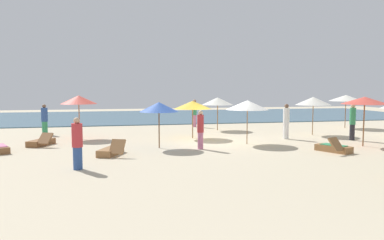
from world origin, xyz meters
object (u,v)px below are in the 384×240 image
(person_2, at_px, (45,119))
(person_0, at_px, (286,121))
(person_4, at_px, (353,121))
(umbrella_5, at_px, (193,105))
(umbrella_2, at_px, (365,101))
(umbrella_4, at_px, (79,100))
(person_3, at_px, (200,129))
(umbrella_1, at_px, (346,98))
(lounger_1, at_px, (334,148))
(lounger_0, at_px, (41,142))
(person_5, at_px, (77,143))
(umbrella_6, at_px, (218,101))
(umbrella_7, at_px, (247,105))
(umbrella_8, at_px, (313,101))
(person_1, at_px, (195,113))
(umbrella_0, at_px, (159,107))
(lounger_3, at_px, (111,151))

(person_2, bearing_deg, person_0, -19.67)
(person_4, bearing_deg, umbrella_5, 162.41)
(umbrella_2, xyz_separation_m, person_2, (-15.48, 7.70, -1.27))
(person_0, bearing_deg, umbrella_4, 167.36)
(umbrella_4, height_order, person_3, umbrella_4)
(umbrella_1, distance_m, lounger_1, 10.58)
(umbrella_1, bearing_deg, lounger_0, -168.50)
(umbrella_4, height_order, person_0, umbrella_4)
(umbrella_1, height_order, person_5, umbrella_1)
(umbrella_6, height_order, umbrella_7, umbrella_7)
(umbrella_1, distance_m, lounger_0, 19.35)
(umbrella_1, bearing_deg, umbrella_8, -144.70)
(umbrella_1, height_order, lounger_1, umbrella_1)
(person_1, bearing_deg, umbrella_5, -103.46)
(umbrella_1, height_order, person_4, umbrella_1)
(umbrella_8, relative_size, person_5, 1.25)
(umbrella_4, bearing_deg, umbrella_0, -46.22)
(umbrella_4, distance_m, person_5, 7.94)
(umbrella_1, relative_size, person_4, 1.17)
(lounger_0, xyz_separation_m, person_4, (15.64, -1.48, 0.83))
(umbrella_7, height_order, lounger_3, umbrella_7)
(umbrella_6, relative_size, lounger_3, 1.20)
(umbrella_4, height_order, person_2, umbrella_4)
(person_5, bearing_deg, umbrella_4, 94.44)
(person_3, relative_size, person_4, 0.91)
(umbrella_7, bearing_deg, umbrella_2, -19.32)
(person_0, bearing_deg, umbrella_2, -51.23)
(umbrella_4, xyz_separation_m, lounger_1, (11.06, -6.62, -1.93))
(umbrella_7, bearing_deg, person_1, 95.81)
(lounger_3, height_order, person_0, person_0)
(umbrella_7, height_order, person_4, umbrella_7)
(umbrella_2, relative_size, umbrella_8, 1.05)
(lounger_3, bearing_deg, umbrella_7, 14.42)
(umbrella_8, bearing_deg, lounger_0, -176.47)
(umbrella_6, bearing_deg, umbrella_7, -91.86)
(person_4, bearing_deg, umbrella_4, 165.59)
(umbrella_8, distance_m, person_5, 14.23)
(umbrella_2, bearing_deg, person_4, 68.51)
(person_2, relative_size, person_3, 1.02)
(person_2, bearing_deg, umbrella_4, -45.90)
(person_1, xyz_separation_m, person_3, (-1.75, -9.19, -0.10))
(umbrella_6, bearing_deg, lounger_3, -131.34)
(umbrella_0, xyz_separation_m, lounger_3, (-2.14, -1.35, -1.71))
(lounger_1, xyz_separation_m, person_0, (-0.17, 4.18, 0.79))
(lounger_1, distance_m, person_4, 4.33)
(person_0, bearing_deg, person_1, 116.83)
(umbrella_0, relative_size, person_1, 1.10)
(person_1, bearing_deg, umbrella_2, -59.19)
(person_1, bearing_deg, umbrella_8, -44.72)
(umbrella_6, xyz_separation_m, lounger_1, (2.65, -8.88, -1.70))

